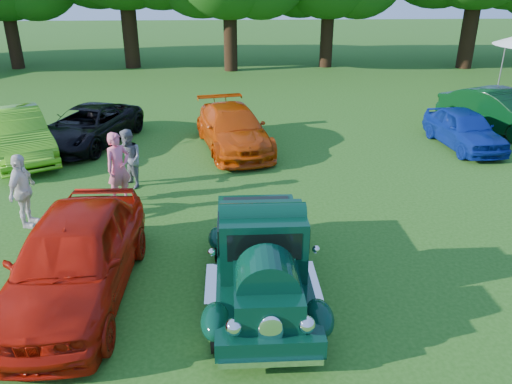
{
  "coord_description": "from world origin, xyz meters",
  "views": [
    {
      "loc": [
        -0.11,
        -7.78,
        5.44
      ],
      "look_at": [
        0.42,
        2.11,
        1.1
      ],
      "focal_mm": 35.0,
      "sensor_mm": 36.0,
      "label": 1
    }
  ],
  "objects_px": {
    "back_car_orange": "(233,129)",
    "back_car_green": "(500,112)",
    "spectator_white": "(23,191)",
    "back_car_black": "(88,126)",
    "red_convertible": "(74,257)",
    "back_car_blue": "(464,129)",
    "spectator_pink": "(118,168)",
    "spectator_grey": "(129,159)",
    "hero_pickup": "(262,257)",
    "back_car_lime": "(17,135)"
  },
  "relations": [
    {
      "from": "red_convertible",
      "to": "hero_pickup",
      "type": "bearing_deg",
      "value": -0.1
    },
    {
      "from": "red_convertible",
      "to": "back_car_blue",
      "type": "xyz_separation_m",
      "value": [
        10.73,
        8.08,
        -0.17
      ]
    },
    {
      "from": "back_car_green",
      "to": "spectator_pink",
      "type": "distance_m",
      "value": 13.99
    },
    {
      "from": "red_convertible",
      "to": "back_car_black",
      "type": "xyz_separation_m",
      "value": [
        -2.05,
        9.02,
        -0.16
      ]
    },
    {
      "from": "back_car_lime",
      "to": "spectator_pink",
      "type": "bearing_deg",
      "value": -71.48
    },
    {
      "from": "back_car_orange",
      "to": "spectator_pink",
      "type": "height_order",
      "value": "spectator_pink"
    },
    {
      "from": "back_car_blue",
      "to": "back_car_green",
      "type": "height_order",
      "value": "back_car_green"
    },
    {
      "from": "spectator_pink",
      "to": "spectator_white",
      "type": "xyz_separation_m",
      "value": [
        -1.92,
        -1.28,
        -0.04
      ]
    },
    {
      "from": "spectator_grey",
      "to": "spectator_white",
      "type": "height_order",
      "value": "spectator_white"
    },
    {
      "from": "back_car_green",
      "to": "spectator_grey",
      "type": "height_order",
      "value": "spectator_grey"
    },
    {
      "from": "back_car_green",
      "to": "spectator_grey",
      "type": "relative_size",
      "value": 2.86
    },
    {
      "from": "back_car_orange",
      "to": "spectator_white",
      "type": "distance_m",
      "value": 7.28
    },
    {
      "from": "hero_pickup",
      "to": "red_convertible",
      "type": "bearing_deg",
      "value": 178.91
    },
    {
      "from": "hero_pickup",
      "to": "back_car_orange",
      "type": "xyz_separation_m",
      "value": [
        -0.42,
        8.37,
        -0.06
      ]
    },
    {
      "from": "red_convertible",
      "to": "spectator_grey",
      "type": "xyz_separation_m",
      "value": [
        0.05,
        5.13,
        0.0
      ]
    },
    {
      "from": "back_car_orange",
      "to": "back_car_blue",
      "type": "relative_size",
      "value": 1.27
    },
    {
      "from": "back_car_lime",
      "to": "spectator_pink",
      "type": "relative_size",
      "value": 2.53
    },
    {
      "from": "back_car_green",
      "to": "spectator_grey",
      "type": "bearing_deg",
      "value": 175.17
    },
    {
      "from": "hero_pickup",
      "to": "back_car_blue",
      "type": "relative_size",
      "value": 1.18
    },
    {
      "from": "back_car_blue",
      "to": "back_car_black",
      "type": "bearing_deg",
      "value": 171.44
    },
    {
      "from": "spectator_pink",
      "to": "spectator_grey",
      "type": "height_order",
      "value": "spectator_pink"
    },
    {
      "from": "back_car_blue",
      "to": "spectator_grey",
      "type": "height_order",
      "value": "spectator_grey"
    },
    {
      "from": "hero_pickup",
      "to": "back_car_orange",
      "type": "relative_size",
      "value": 0.93
    },
    {
      "from": "back_car_orange",
      "to": "back_car_green",
      "type": "xyz_separation_m",
      "value": [
        9.88,
        1.43,
        0.07
      ]
    },
    {
      "from": "back_car_blue",
      "to": "spectator_pink",
      "type": "distance_m",
      "value": 11.46
    },
    {
      "from": "back_car_blue",
      "to": "spectator_pink",
      "type": "relative_size",
      "value": 2.03
    },
    {
      "from": "hero_pickup",
      "to": "spectator_white",
      "type": "distance_m",
      "value": 6.06
    },
    {
      "from": "red_convertible",
      "to": "spectator_grey",
      "type": "relative_size",
      "value": 2.93
    },
    {
      "from": "back_car_blue",
      "to": "spectator_pink",
      "type": "height_order",
      "value": "spectator_pink"
    },
    {
      "from": "hero_pickup",
      "to": "back_car_lime",
      "type": "bearing_deg",
      "value": 133.02
    },
    {
      "from": "hero_pickup",
      "to": "back_car_green",
      "type": "xyz_separation_m",
      "value": [
        9.46,
        9.8,
        0.01
      ]
    },
    {
      "from": "back_car_black",
      "to": "back_car_blue",
      "type": "xyz_separation_m",
      "value": [
        12.78,
        -0.95,
        -0.01
      ]
    },
    {
      "from": "back_car_orange",
      "to": "spectator_white",
      "type": "bearing_deg",
      "value": -144.09
    },
    {
      "from": "back_car_black",
      "to": "back_car_orange",
      "type": "height_order",
      "value": "back_car_orange"
    },
    {
      "from": "spectator_pink",
      "to": "back_car_orange",
      "type": "bearing_deg",
      "value": 9.94
    },
    {
      "from": "back_car_orange",
      "to": "back_car_blue",
      "type": "bearing_deg",
      "value": -13.76
    },
    {
      "from": "spectator_pink",
      "to": "hero_pickup",
      "type": "bearing_deg",
      "value": -95.97
    },
    {
      "from": "back_car_black",
      "to": "spectator_white",
      "type": "distance_m",
      "value": 6.13
    },
    {
      "from": "back_car_blue",
      "to": "back_car_green",
      "type": "distance_m",
      "value": 2.66
    },
    {
      "from": "hero_pickup",
      "to": "spectator_white",
      "type": "relative_size",
      "value": 2.53
    },
    {
      "from": "back_car_black",
      "to": "spectator_pink",
      "type": "xyz_separation_m",
      "value": [
        2.01,
        -4.85,
        0.27
      ]
    },
    {
      "from": "back_car_green",
      "to": "spectator_white",
      "type": "xyz_separation_m",
      "value": [
        -14.75,
        -6.84,
        0.11
      ]
    },
    {
      "from": "hero_pickup",
      "to": "back_car_black",
      "type": "bearing_deg",
      "value": 120.64
    },
    {
      "from": "spectator_grey",
      "to": "spectator_white",
      "type": "bearing_deg",
      "value": -80.68
    },
    {
      "from": "back_car_black",
      "to": "spectator_pink",
      "type": "relative_size",
      "value": 2.53
    },
    {
      "from": "red_convertible",
      "to": "spectator_white",
      "type": "distance_m",
      "value": 3.5
    },
    {
      "from": "back_car_lime",
      "to": "back_car_blue",
      "type": "height_order",
      "value": "back_car_lime"
    },
    {
      "from": "hero_pickup",
      "to": "back_car_lime",
      "type": "relative_size",
      "value": 0.95
    },
    {
      "from": "back_car_lime",
      "to": "red_convertible",
      "type": "bearing_deg",
      "value": -92.19
    },
    {
      "from": "red_convertible",
      "to": "spectator_white",
      "type": "bearing_deg",
      "value": 124.95
    }
  ]
}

